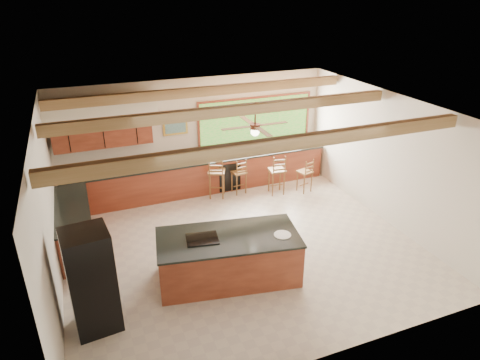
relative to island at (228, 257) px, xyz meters
name	(u,v)px	position (x,y,z in m)	size (l,w,h in m)	color
ground	(241,246)	(0.62, 0.90, -0.46)	(7.20, 7.20, 0.00)	#BAAB9A
room_shell	(222,140)	(0.45, 1.55, 1.76)	(7.27, 6.54, 3.02)	beige
counter_run	(175,186)	(-0.20, 3.42, 0.01)	(7.12, 3.10, 1.25)	brown
island	(228,257)	(0.00, 0.00, 0.00)	(2.79, 1.67, 0.93)	brown
refrigerator	(92,281)	(-2.43, -0.40, 0.43)	(0.76, 0.74, 1.78)	black
bar_stool_a	(217,173)	(0.90, 3.28, 0.25)	(0.56, 0.56, 1.19)	brown
bar_stool_b	(240,173)	(1.52, 3.30, 0.12)	(0.39, 0.39, 0.98)	brown
bar_stool_c	(278,171)	(2.44, 2.89, 0.20)	(0.44, 0.44, 1.12)	brown
bar_stool_d	(306,173)	(3.20, 2.73, 0.10)	(0.42, 0.42, 0.95)	brown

